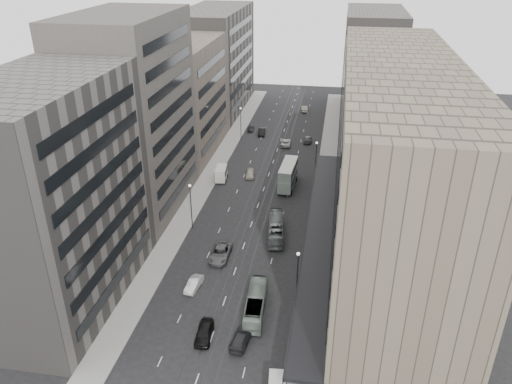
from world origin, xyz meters
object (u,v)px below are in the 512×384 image
Objects in this scene: sedan_1 at (194,284)px; bus_far at (276,228)px; double_decker at (288,175)px; panel_van at (221,173)px; sedan_0 at (204,332)px; sedan_2 at (220,253)px; bus_near at (256,304)px.

bus_far is at bearing 66.17° from sedan_1.
bus_far is 18.76m from double_decker.
sedan_1 is (-9.54, -15.89, -0.71)m from bus_far.
panel_van is at bearing 179.45° from double_decker.
sedan_2 is at bearing 92.87° from sedan_0.
bus_near is 2.35× the size of sedan_1.
double_decker is 1.51× the size of sedan_2.
sedan_1 is at bearing -103.86° from sedan_2.
bus_far is 18.55m from sedan_1.
panel_van reaches higher than sedan_1.
double_decker is at bearing -93.37° from bus_near.
sedan_0 is at bearing 70.55° from bus_far.
double_decker reaches higher than bus_near.
panel_van is 1.13× the size of sedan_1.
bus_near is 7.95m from sedan_0.
panel_van is 35.76m from sedan_1.
bus_near is 2.09× the size of panel_van.
bus_near is 41.42m from panel_van.
sedan_0 is at bearing -83.58° from sedan_2.
panel_van is (-13.80, 39.05, 0.20)m from bus_near.
panel_van is at bearing 102.46° from sedan_2.
bus_near is 13.88m from sedan_2.
panel_van is 28.12m from sedan_2.
sedan_1 is 0.68× the size of sedan_2.
bus_far is 2.40× the size of sedan_1.
sedan_1 is 8.30m from sedan_2.
bus_near reaches higher than sedan_1.
sedan_0 is (-5.46, -5.76, -0.56)m from bus_near.
bus_near is at bearing -76.29° from panel_van.
sedan_1 is (-9.47, 3.57, -0.68)m from bus_near.
double_decker is 1.94× the size of sedan_0.
bus_near reaches higher than sedan_2.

